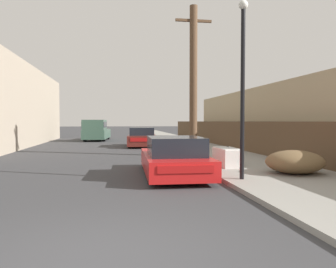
# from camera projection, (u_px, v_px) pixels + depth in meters

# --- Properties ---
(ground_plane) EXTENTS (220.00, 220.00, 0.00)m
(ground_plane) POSITION_uv_depth(u_px,v_px,m) (98.00, 264.00, 4.00)
(ground_plane) COLOR #38383A
(sidewalk_curb) EXTENTS (4.20, 63.00, 0.12)m
(sidewalk_curb) POSITION_uv_depth(u_px,v_px,m) (176.00, 141.00, 28.02)
(sidewalk_curb) COLOR gray
(sidewalk_curb) RESTS_ON ground
(discarded_fridge) EXTENTS (0.68, 1.57, 0.68)m
(discarded_fridge) POSITION_uv_depth(u_px,v_px,m) (227.00, 157.00, 11.92)
(discarded_fridge) COLOR silver
(discarded_fridge) RESTS_ON sidewalk_curb
(parked_sports_car_red) EXTENTS (2.03, 4.59, 1.26)m
(parked_sports_car_red) POSITION_uv_depth(u_px,v_px,m) (174.00, 158.00, 10.46)
(parked_sports_car_red) COLOR red
(parked_sports_car_red) RESTS_ON ground
(car_parked_mid) EXTENTS (2.20, 4.33, 1.33)m
(car_parked_mid) POSITION_uv_depth(u_px,v_px,m) (142.00, 138.00, 22.50)
(car_parked_mid) COLOR #5B1E19
(car_parked_mid) RESTS_ON ground
(pickup_truck) EXTENTS (2.36, 5.64, 1.87)m
(pickup_truck) POSITION_uv_depth(u_px,v_px,m) (96.00, 130.00, 29.40)
(pickup_truck) COLOR #385647
(pickup_truck) RESTS_ON ground
(utility_pole) EXTENTS (1.80, 0.38, 7.27)m
(utility_pole) POSITION_uv_depth(u_px,v_px,m) (193.00, 79.00, 16.11)
(utility_pole) COLOR brown
(utility_pole) RESTS_ON sidewalk_curb
(street_lamp) EXTENTS (0.26, 0.26, 4.96)m
(street_lamp) POSITION_uv_depth(u_px,v_px,m) (243.00, 77.00, 9.08)
(street_lamp) COLOR black
(street_lamp) RESTS_ON sidewalk_curb
(brush_pile) EXTENTS (1.80, 1.66, 0.72)m
(brush_pile) POSITION_uv_depth(u_px,v_px,m) (295.00, 162.00, 10.18)
(brush_pile) COLOR brown
(brush_pile) RESTS_ON sidewalk_curb
(wooden_fence) EXTENTS (0.08, 33.41, 1.61)m
(wooden_fence) POSITION_uv_depth(u_px,v_px,m) (227.00, 134.00, 20.93)
(wooden_fence) COLOR brown
(wooden_fence) RESTS_ON sidewalk_curb
(building_right_house) EXTENTS (6.00, 20.04, 3.72)m
(building_right_house) POSITION_uv_depth(u_px,v_px,m) (292.00, 119.00, 20.68)
(building_right_house) COLOR tan
(building_right_house) RESTS_ON ground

